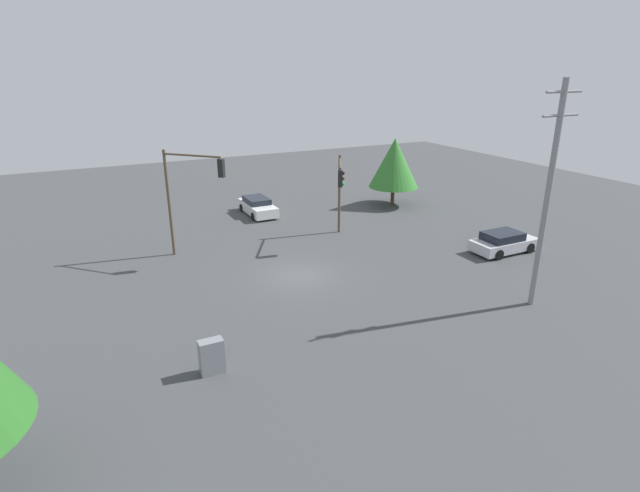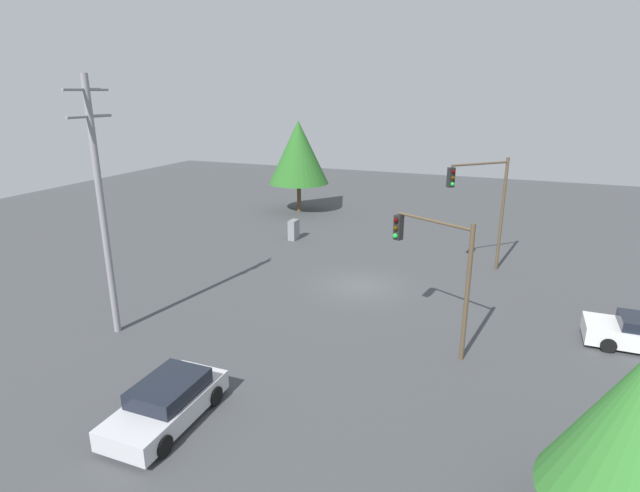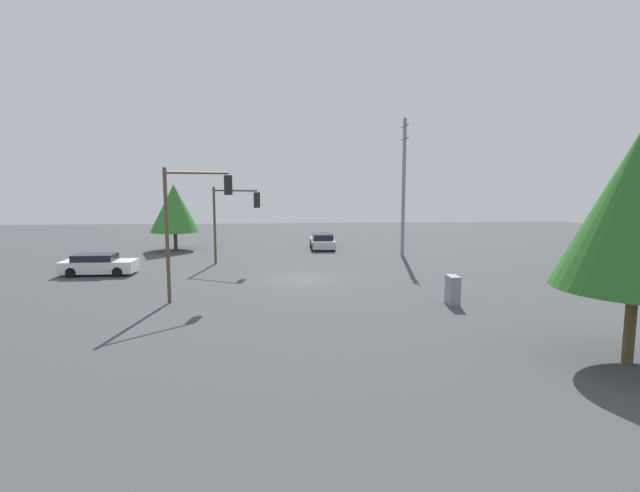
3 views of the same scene
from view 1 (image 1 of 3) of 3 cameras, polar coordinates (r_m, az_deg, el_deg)
name	(u,v)px [view 1 (image 1 of 3)]	position (r m, az deg, el deg)	size (l,w,h in m)	color
ground_plane	(298,276)	(28.43, -2.51, -3.46)	(80.00, 80.00, 0.00)	#424447
sedan_white	(258,206)	(40.40, -7.14, 4.52)	(1.98, 4.55, 1.34)	silver
sedan_silver	(504,242)	(33.94, 20.24, 0.41)	(4.33, 2.05, 1.35)	silver
traffic_signal_main	(189,186)	(30.87, -14.77, 6.64)	(2.98, 3.02, 6.62)	brown
traffic_signal_cross	(340,185)	(33.43, 2.30, 7.01)	(1.98, 3.44, 5.54)	brown
utility_pole_tall	(548,193)	(25.58, 24.62, 5.53)	(2.20, 0.28, 10.81)	gray
electrical_cabinet	(212,357)	(20.14, -12.28, -12.24)	(0.94, 0.50, 1.41)	gray
tree_far	(394,163)	(42.68, 8.48, 9.37)	(4.15, 4.15, 5.66)	#4C3823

